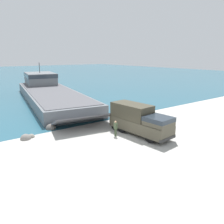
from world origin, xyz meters
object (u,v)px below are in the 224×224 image
(military_truck, at_px, (139,120))
(mooring_bollard, at_px, (144,113))
(landing_craft, at_px, (48,90))
(moored_boat_b, at_px, (52,77))
(soldier_on_ramp, at_px, (116,127))

(military_truck, bearing_deg, mooring_bollard, 125.83)
(landing_craft, relative_size, military_truck, 4.88)
(moored_boat_b, xyz_separation_m, mooring_bollard, (-9.16, -61.02, -0.17))
(soldier_on_ramp, xyz_separation_m, mooring_bollard, (8.51, 4.20, -0.64))
(landing_craft, bearing_deg, military_truck, -80.01)
(military_truck, xyz_separation_m, mooring_bollard, (5.93, 5.21, -1.31))
(mooring_bollard, bearing_deg, soldier_on_ramp, -153.75)
(military_truck, relative_size, mooring_bollard, 10.70)
(moored_boat_b, bearing_deg, landing_craft, -97.42)
(military_truck, relative_size, soldier_on_ramp, 4.42)
(moored_boat_b, bearing_deg, military_truck, -88.34)
(military_truck, relative_size, moored_boat_b, 1.16)
(landing_craft, xyz_separation_m, moored_boat_b, (15.63, 38.85, -1.10))
(landing_craft, relative_size, moored_boat_b, 5.65)
(landing_craft, height_order, moored_boat_b, landing_craft)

